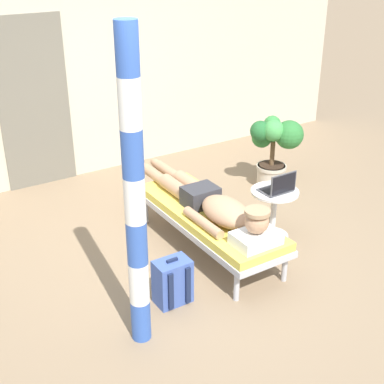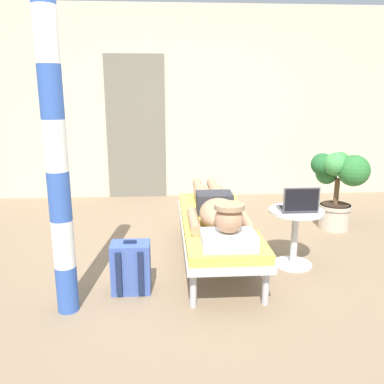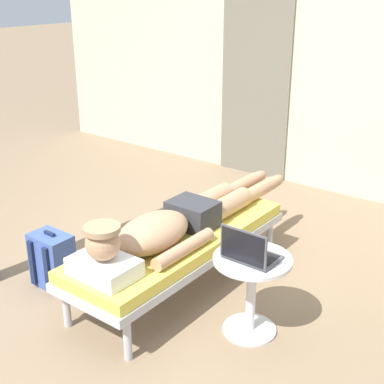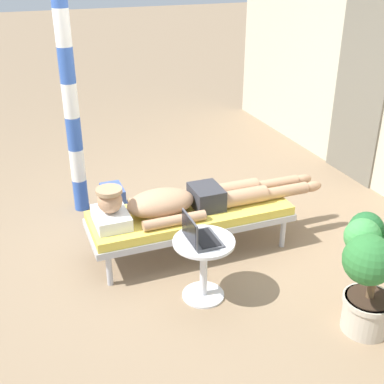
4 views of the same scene
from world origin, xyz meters
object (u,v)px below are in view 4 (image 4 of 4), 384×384
Objects in this scene: laptop at (198,235)px; porch_post at (70,100)px; side_table at (204,259)px; backpack at (114,205)px; potted_plant at (372,266)px; person_reclining at (186,200)px; lounge_chair at (190,216)px.

laptop is 2.04m from porch_post.
laptop is at bearing -90.00° from side_table.
potted_plant reaches higher than backpack.
side_table is 0.23m from laptop.
porch_post reaches higher than backpack.
person_reclining is at bearing 32.93° from porch_post.
person_reclining is at bearing -150.96° from potted_plant.
lounge_chair is at bearing 34.48° from porch_post.
side_table is (0.69, -0.10, -0.16)m from person_reclining.
person_reclining is 1.54m from porch_post.
side_table is 0.59× the size of potted_plant.
laptop is at bearing 17.92° from porch_post.
side_table is 0.22× the size of porch_post.
person_reclining reaches higher than lounge_chair.
potted_plant reaches higher than person_reclining.
porch_post reaches higher than person_reclining.
person_reclining reaches higher than side_table.
potted_plant reaches higher than laptop.
side_table is 2.13m from porch_post.
lounge_chair is 0.85× the size of person_reclining.
backpack is (-0.73, -0.54, -0.15)m from lounge_chair.
porch_post reaches higher than side_table.
lounge_chair is 0.92m from backpack.
lounge_chair is 1.65m from porch_post.
lounge_chair is 3.51× the size of side_table.
potted_plant is (0.78, 0.92, 0.21)m from side_table.
person_reclining reaches higher than backpack.
backpack is 2.59m from potted_plant.
side_table is at bearing -8.69° from person_reclining.
side_table is (0.69, -0.15, 0.01)m from lounge_chair.
side_table is at bearing -130.41° from potted_plant.
porch_post reaches higher than potted_plant.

